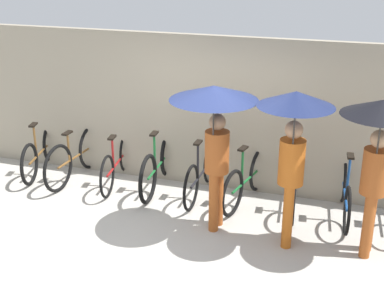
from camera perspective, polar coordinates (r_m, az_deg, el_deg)
ground_plane at (r=6.96m, az=-2.87°, el=-10.93°), size 30.00×30.00×0.00m
back_wall at (r=8.21m, az=1.85°, el=3.32°), size 13.66×0.12×2.39m
parked_bicycle_0 at (r=9.32m, az=-15.86°, el=-0.76°), size 0.55×1.67×1.06m
parked_bicycle_1 at (r=8.89m, az=-12.30°, el=-1.26°), size 0.44×1.75×1.10m
parked_bicycle_2 at (r=8.64m, az=-8.00°, el=-1.89°), size 0.44×1.69×1.04m
parked_bicycle_3 at (r=8.37m, az=-3.57°, el=-2.20°), size 0.44×1.80×1.09m
parked_bicycle_4 at (r=8.14m, az=1.01°, el=-3.05°), size 0.44×1.71×0.99m
parked_bicycle_5 at (r=7.96m, az=5.85°, el=-3.76°), size 0.51×1.63×1.04m
parked_bicycle_6 at (r=7.92m, az=10.92°, el=-4.29°), size 0.44×1.70×1.06m
parked_bicycle_7 at (r=7.83m, az=16.02°, el=-4.96°), size 0.44×1.65×1.08m
pedestrian_leading at (r=6.66m, az=2.44°, el=3.10°), size 1.11×1.11×2.02m
pedestrian_center at (r=6.40m, az=10.81°, el=1.45°), size 0.91×0.91×2.07m
pedestrian_trailing at (r=6.44m, az=19.34°, el=0.58°), size 0.92×0.92×2.03m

